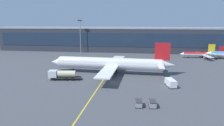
{
  "coord_description": "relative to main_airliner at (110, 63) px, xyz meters",
  "views": [
    {
      "loc": [
        8.08,
        -59.63,
        19.17
      ],
      "look_at": [
        -1.43,
        9.59,
        4.5
      ],
      "focal_mm": 30.79,
      "sensor_mm": 36.0,
      "label": 1
    }
  ],
  "objects": [
    {
      "name": "baggage_cart_0",
      "position": [
        11.14,
        -28.89,
        -3.08
      ],
      "size": [
        1.75,
        2.73,
        1.48
      ],
      "color": "gray",
      "rests_on": "ground_plane"
    },
    {
      "name": "baggage_cart_1",
      "position": [
        14.34,
        -28.71,
        -3.08
      ],
      "size": [
        1.75,
        2.73,
        1.48
      ],
      "color": "gray",
      "rests_on": "ground_plane"
    },
    {
      "name": "commuter_jet_far",
      "position": [
        46.11,
        39.45,
        -1.73
      ],
      "size": [
        25.1,
        19.9,
        6.52
      ],
      "color": "silver",
      "rests_on": "ground_plane"
    },
    {
      "name": "fuel_tanker",
      "position": [
        -14.72,
        -10.74,
        -2.12
      ],
      "size": [
        11.04,
        3.96,
        3.25
      ],
      "color": "#232326",
      "rests_on": "ground_plane"
    },
    {
      "name": "main_airliner",
      "position": [
        0.0,
        0.0,
        0.0
      ],
      "size": [
        48.27,
        38.29,
        12.1
      ],
      "color": "white",
      "rests_on": "ground_plane"
    },
    {
      "name": "apron_lead_in_line",
      "position": [
        -0.9,
        -9.58,
        -3.86
      ],
      "size": [
        1.32,
        80.0,
        0.01
      ],
      "primitive_type": "cube",
      "rotation": [
        0.0,
        0.0,
        -0.01
      ],
      "color": "yellow",
      "rests_on": "ground_plane"
    },
    {
      "name": "crew_van",
      "position": [
        20.79,
        -13.05,
        -2.55
      ],
      "size": [
        3.09,
        5.33,
        2.3
      ],
      "color": "white",
      "rests_on": "ground_plane"
    },
    {
      "name": "apron_light_mast_0",
      "position": [
        -26.05,
        47.88,
        8.56
      ],
      "size": [
        2.8,
        0.5,
        20.98
      ],
      "color": "gray",
      "rests_on": "ground_plane"
    },
    {
      "name": "terminal_building",
      "position": [
        9.96,
        59.84,
        4.27
      ],
      "size": [
        194.76,
        18.12,
        16.22
      ],
      "color": "#2D333D",
      "rests_on": "ground_plane"
    },
    {
      "name": "ground_plane",
      "position": [
        2.59,
        -11.58,
        -3.86
      ],
      "size": [
        700.0,
        700.0,
        0.0
      ],
      "primitive_type": "plane",
      "color": "#47494F"
    }
  ]
}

